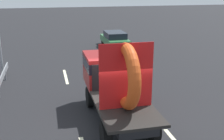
{
  "coord_description": "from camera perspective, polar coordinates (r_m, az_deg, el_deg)",
  "views": [
    {
      "loc": [
        -2.4,
        -9.83,
        5.3
      ],
      "look_at": [
        0.16,
        1.17,
        1.87
      ],
      "focal_mm": 45.5,
      "sensor_mm": 36.0,
      "label": 1
    }
  ],
  "objects": [
    {
      "name": "distant_sedan",
      "position": [
        24.81,
        0.55,
        6.26
      ],
      "size": [
        1.79,
        4.17,
        1.36
      ],
      "color": "black",
      "rests_on": "ground_plane"
    },
    {
      "name": "ground_plane",
      "position": [
        11.42,
        0.54,
        -10.77
      ],
      "size": [
        120.0,
        120.0,
        0.0
      ],
      "primitive_type": "plane",
      "color": "black"
    },
    {
      "name": "flatbed_truck",
      "position": [
        11.59,
        0.36,
        -1.67
      ],
      "size": [
        2.02,
        5.46,
        3.44
      ],
      "color": "black",
      "rests_on": "ground_plane"
    },
    {
      "name": "lane_dash_left_far",
      "position": [
        17.2,
        -9.29,
        -1.29
      ],
      "size": [
        0.16,
        2.79,
        0.01
      ],
      "primitive_type": "cube",
      "rotation": [
        0.0,
        0.0,
        1.57
      ],
      "color": "beige",
      "rests_on": "ground_plane"
    },
    {
      "name": "lane_dash_right_far",
      "position": [
        17.19,
        1.56,
        -1.08
      ],
      "size": [
        0.16,
        2.69,
        0.01
      ],
      "primitive_type": "cube",
      "rotation": [
        0.0,
        0.0,
        1.57
      ],
      "color": "beige",
      "rests_on": "ground_plane"
    }
  ]
}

